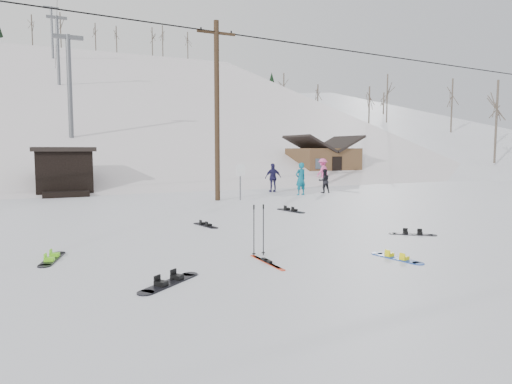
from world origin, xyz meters
name	(u,v)px	position (x,y,z in m)	size (l,w,h in m)	color
ground	(354,269)	(0.00, 0.00, 0.00)	(200.00, 200.00, 0.00)	silver
ski_slope	(97,259)	(0.00, 55.00, -12.00)	(60.00, 75.00, 45.00)	silver
ridge_right	(353,236)	(38.00, 50.00, -11.00)	(34.00, 85.00, 36.00)	silver
treeline_right	(378,168)	(36.00, 42.00, 0.00)	(20.00, 60.00, 10.00)	black
treeline_crest	(78,163)	(0.00, 86.00, 0.00)	(50.00, 6.00, 10.00)	black
utility_pole	(217,108)	(2.00, 14.00, 4.68)	(2.00, 0.26, 9.00)	#3A2819
trail_sign	(240,175)	(3.10, 13.58, 1.27)	(0.50, 0.09, 1.85)	#595B60
lift_hut	(64,171)	(-5.00, 20.94, 1.36)	(3.40, 4.10, 2.75)	black
lift_tower_near	(69,80)	(-4.00, 30.00, 7.86)	(2.20, 0.36, 8.00)	#595B60
lift_tower_mid	(58,46)	(-4.00, 50.00, 14.36)	(2.20, 0.36, 8.00)	#595B60
lift_tower_far	(52,29)	(-4.00, 70.00, 20.86)	(2.20, 0.36, 8.00)	#595B60
cabin	(323,163)	(15.00, 24.00, 1.48)	(5.39, 4.40, 3.77)	brown
hero_snowboard	(397,258)	(1.50, 0.31, 0.03)	(0.48, 1.45, 0.10)	#1941A3
hero_skis	(267,262)	(-1.49, 1.29, 0.02)	(0.12, 1.59, 0.08)	#B72D12
ski_poles	(259,230)	(-1.36, 2.02, 0.65)	(0.35, 0.09, 1.27)	black
board_scatter_a	(169,282)	(-3.95, 0.62, 0.03)	(1.41, 1.16, 0.12)	black
board_scatter_b	(206,225)	(-1.12, 6.74, 0.03)	(0.50, 1.40, 0.10)	black
board_scatter_c	(52,259)	(-5.99, 3.72, 0.03)	(0.64, 1.54, 0.11)	black
board_scatter_d	(413,234)	(4.12, 2.50, 0.03)	(1.17, 1.00, 0.10)	black
board_scatter_f	(291,210)	(3.36, 8.77, 0.03)	(0.56, 1.69, 0.12)	black
skier_teal	(301,179)	(7.27, 14.56, 0.93)	(0.68, 0.44, 1.86)	#0C6079
skier_dark	(324,181)	(9.17, 15.00, 0.72)	(0.70, 0.55, 1.44)	black
skier_pink	(323,171)	(12.89, 20.81, 0.97)	(1.25, 0.72, 1.94)	#F556A2
skier_navy	(273,178)	(6.69, 16.87, 0.88)	(1.03, 0.43, 1.76)	#1F1C46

